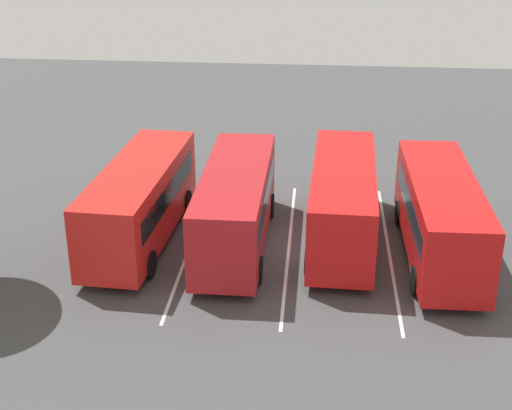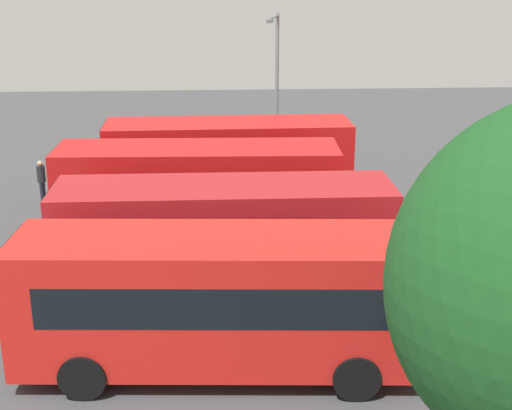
{
  "view_description": "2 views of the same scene",
  "coord_description": "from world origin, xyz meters",
  "px_view_note": "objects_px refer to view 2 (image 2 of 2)",
  "views": [
    {
      "loc": [
        -26.65,
        -1.13,
        13.6
      ],
      "look_at": [
        0.88,
        1.41,
        1.39
      ],
      "focal_mm": 52.41,
      "sensor_mm": 36.0,
      "label": 1
    },
    {
      "loc": [
        0.07,
        20.45,
        8.87
      ],
      "look_at": [
        -1.08,
        -1.11,
        1.54
      ],
      "focal_mm": 50.75,
      "sensor_mm": 36.0,
      "label": 2
    }
  ],
  "objects_px": {
    "bus_center_left": "(197,190)",
    "street_lamp": "(276,83)",
    "bus_far_right": "(220,299)",
    "bus_far_left": "(228,160)",
    "pedestrian": "(41,178)",
    "bus_center_right": "(223,236)"
  },
  "relations": [
    {
      "from": "pedestrian",
      "to": "street_lamp",
      "type": "height_order",
      "value": "street_lamp"
    },
    {
      "from": "bus_far_right",
      "to": "street_lamp",
      "type": "height_order",
      "value": "street_lamp"
    },
    {
      "from": "bus_center_left",
      "to": "bus_far_right",
      "type": "height_order",
      "value": "same"
    },
    {
      "from": "bus_far_left",
      "to": "street_lamp",
      "type": "distance_m",
      "value": 5.23
    },
    {
      "from": "bus_far_left",
      "to": "pedestrian",
      "type": "distance_m",
      "value": 7.25
    },
    {
      "from": "bus_center_left",
      "to": "street_lamp",
      "type": "height_order",
      "value": "street_lamp"
    },
    {
      "from": "bus_center_right",
      "to": "bus_far_right",
      "type": "relative_size",
      "value": 0.99
    },
    {
      "from": "bus_center_right",
      "to": "bus_far_right",
      "type": "distance_m",
      "value": 3.86
    },
    {
      "from": "bus_center_left",
      "to": "pedestrian",
      "type": "distance_m",
      "value": 7.63
    },
    {
      "from": "bus_center_left",
      "to": "bus_center_right",
      "type": "relative_size",
      "value": 1.01
    },
    {
      "from": "street_lamp",
      "to": "bus_far_right",
      "type": "bearing_deg",
      "value": 4.64
    },
    {
      "from": "pedestrian",
      "to": "street_lamp",
      "type": "xyz_separation_m",
      "value": [
        -9.3,
        -3.45,
        3.0
      ]
    },
    {
      "from": "bus_far_left",
      "to": "pedestrian",
      "type": "relative_size",
      "value": 5.64
    },
    {
      "from": "bus_center_right",
      "to": "bus_far_right",
      "type": "height_order",
      "value": "same"
    },
    {
      "from": "bus_far_right",
      "to": "pedestrian",
      "type": "relative_size",
      "value": 5.69
    },
    {
      "from": "bus_center_right",
      "to": "bus_far_right",
      "type": "xyz_separation_m",
      "value": [
        0.11,
        3.85,
        0.0
      ]
    },
    {
      "from": "bus_far_left",
      "to": "street_lamp",
      "type": "xyz_separation_m",
      "value": [
        -2.14,
        -4.25,
        2.17
      ]
    },
    {
      "from": "bus_far_right",
      "to": "street_lamp",
      "type": "distance_m",
      "value": 16.34
    },
    {
      "from": "pedestrian",
      "to": "street_lamp",
      "type": "distance_m",
      "value": 10.36
    },
    {
      "from": "bus_center_left",
      "to": "bus_center_right",
      "type": "distance_m",
      "value": 4.28
    },
    {
      "from": "bus_center_left",
      "to": "street_lamp",
      "type": "bearing_deg",
      "value": -110.21
    },
    {
      "from": "bus_far_left",
      "to": "pedestrian",
      "type": "bearing_deg",
      "value": -7.51
    }
  ]
}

